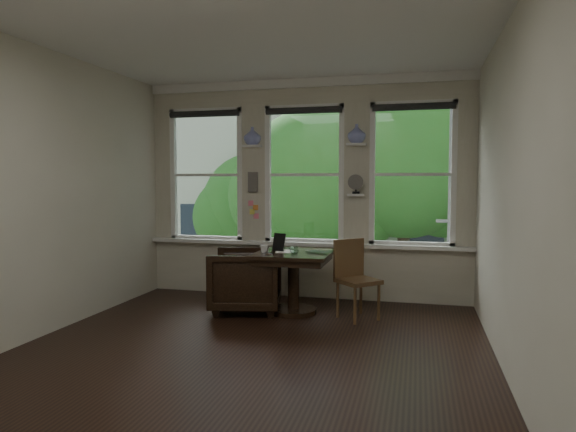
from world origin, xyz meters
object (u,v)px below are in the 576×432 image
(side_chair_right, at_px, (358,280))
(mug, at_px, (264,249))
(table, at_px, (294,283))
(armchair_left, at_px, (245,280))
(laptop, at_px, (315,252))

(side_chair_right, relative_size, mug, 9.52)
(table, bearing_deg, mug, -160.55)
(armchair_left, distance_m, mug, 0.49)
(side_chair_right, relative_size, laptop, 3.14)
(armchair_left, xyz_separation_m, mug, (0.27, -0.07, 0.41))
(side_chair_right, height_order, mug, side_chair_right)
(laptop, bearing_deg, armchair_left, -157.37)
(side_chair_right, xyz_separation_m, mug, (-1.13, -0.05, 0.33))
(table, bearing_deg, side_chair_right, -5.35)
(laptop, distance_m, mug, 0.62)
(laptop, bearing_deg, mug, -150.10)
(side_chair_right, distance_m, mug, 1.18)
(armchair_left, xyz_separation_m, side_chair_right, (1.40, -0.02, 0.07))
(table, relative_size, armchair_left, 1.05)
(side_chair_right, bearing_deg, armchair_left, 135.73)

